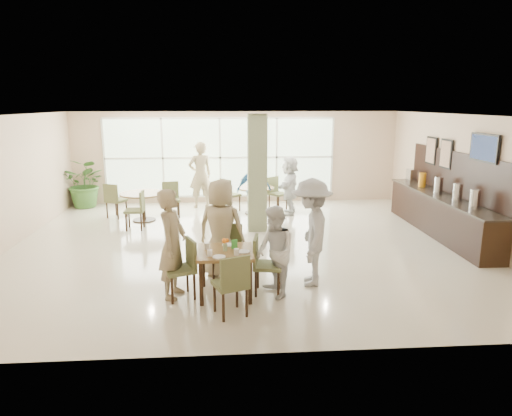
{
  "coord_description": "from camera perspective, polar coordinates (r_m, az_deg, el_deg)",
  "views": [
    {
      "loc": [
        -0.41,
        -9.61,
        3.05
      ],
      "look_at": [
        0.2,
        -1.2,
        1.1
      ],
      "focal_mm": 32.0,
      "sensor_mm": 36.0,
      "label": 1
    }
  ],
  "objects": [
    {
      "name": "main_table",
      "position": [
        7.34,
        -3.86,
        -6.11
      ],
      "size": [
        0.89,
        0.89,
        0.75
      ],
      "color": "brown",
      "rests_on": "ground"
    },
    {
      "name": "window_bank",
      "position": [
        14.17,
        -4.5,
        6.29
      ],
      "size": [
        7.0,
        0.04,
        7.0
      ],
      "color": "silver",
      "rests_on": "ground"
    },
    {
      "name": "teen_standing",
      "position": [
        7.74,
        6.91,
        -3.05
      ],
      "size": [
        0.85,
        1.27,
        1.84
      ],
      "primitive_type": "imported",
      "rotation": [
        0.0,
        0.0,
        -1.72
      ],
      "color": "#B3B3B5",
      "rests_on": "ground"
    },
    {
      "name": "wall_tv",
      "position": [
        10.51,
        26.64,
        6.74
      ],
      "size": [
        0.06,
        1.0,
        0.58
      ],
      "color": "black",
      "rests_on": "ground"
    },
    {
      "name": "adult_a",
      "position": [
        11.99,
        -0.25,
        2.3
      ],
      "size": [
        1.09,
        0.84,
        1.64
      ],
      "primitive_type": "imported",
      "rotation": [
        0.0,
        0.0,
        0.35
      ],
      "color": "#4186C4",
      "rests_on": "ground"
    },
    {
      "name": "round_table_left",
      "position": [
        12.35,
        -13.93,
        1.16
      ],
      "size": [
        1.2,
        1.2,
        0.75
      ],
      "color": "brown",
      "rests_on": "ground"
    },
    {
      "name": "chairs_table_right",
      "position": [
        12.79,
        -0.08,
        1.4
      ],
      "size": [
        2.01,
        1.77,
        0.95
      ],
      "color": "#515B32",
      "rests_on": "ground"
    },
    {
      "name": "tabletop_clutter",
      "position": [
        7.24,
        -3.93,
        -5.01
      ],
      "size": [
        0.72,
        0.8,
        0.21
      ],
      "color": "white",
      "rests_on": "main_table"
    },
    {
      "name": "buffet_counter",
      "position": [
        11.6,
        22.1,
        -0.38
      ],
      "size": [
        0.64,
        4.7,
        1.95
      ],
      "color": "black",
      "rests_on": "ground"
    },
    {
      "name": "framed_art_b",
      "position": [
        12.66,
        21.06,
        6.72
      ],
      "size": [
        0.05,
        0.55,
        0.7
      ],
      "color": "black",
      "rests_on": "ground"
    },
    {
      "name": "teen_left",
      "position": [
        7.32,
        -10.41,
        -4.44
      ],
      "size": [
        0.56,
        0.72,
        1.76
      ],
      "primitive_type": "imported",
      "rotation": [
        0.0,
        0.0,
        1.34
      ],
      "color": "tan",
      "rests_on": "ground"
    },
    {
      "name": "round_table_right",
      "position": [
        12.77,
        -0.07,
        1.77
      ],
      "size": [
        1.03,
        1.03,
        0.75
      ],
      "color": "brown",
      "rests_on": "ground"
    },
    {
      "name": "adult_standing",
      "position": [
        13.56,
        -6.99,
        4.12
      ],
      "size": [
        0.83,
        0.69,
        1.95
      ],
      "primitive_type": "imported",
      "rotation": [
        0.0,
        0.0,
        3.51
      ],
      "color": "tan",
      "rests_on": "ground"
    },
    {
      "name": "chairs_table_left",
      "position": [
        12.33,
        -14.19,
        0.56
      ],
      "size": [
        2.05,
        1.77,
        0.95
      ],
      "color": "#515B32",
      "rests_on": "ground"
    },
    {
      "name": "framed_art_a",
      "position": [
        11.94,
        22.67,
        6.26
      ],
      "size": [
        0.05,
        0.55,
        0.7
      ],
      "color": "black",
      "rests_on": "ground"
    },
    {
      "name": "teen_far",
      "position": [
        8.09,
        -4.37,
        -2.53
      ],
      "size": [
        0.98,
        0.75,
        1.77
      ],
      "primitive_type": "imported",
      "rotation": [
        0.0,
        0.0,
        2.78
      ],
      "color": "tan",
      "rests_on": "ground"
    },
    {
      "name": "room_shell",
      "position": [
        9.71,
        -1.69,
        5.04
      ],
      "size": [
        10.0,
        10.0,
        10.0
      ],
      "color": "white",
      "rests_on": "ground"
    },
    {
      "name": "column",
      "position": [
        10.96,
        0.14,
        4.36
      ],
      "size": [
        0.45,
        0.45,
        2.8
      ],
      "primitive_type": "cube",
      "color": "#67724F",
      "rests_on": "ground"
    },
    {
      "name": "chairs_main_table",
      "position": [
        7.4,
        -3.75,
        -7.37
      ],
      "size": [
        1.97,
        2.05,
        0.95
      ],
      "color": "#515B32",
      "rests_on": "ground"
    },
    {
      "name": "ground",
      "position": [
        10.09,
        -1.63,
        -4.58
      ],
      "size": [
        10.0,
        10.0,
        0.0
      ],
      "primitive_type": "plane",
      "color": "beige",
      "rests_on": "ground"
    },
    {
      "name": "teen_right",
      "position": [
        7.26,
        2.35,
        -5.55
      ],
      "size": [
        0.74,
        0.85,
        1.48
      ],
      "primitive_type": "imported",
      "rotation": [
        0.0,
        0.0,
        -1.29
      ],
      "color": "white",
      "rests_on": "ground"
    },
    {
      "name": "potted_plant",
      "position": [
        14.44,
        -20.49,
        2.94
      ],
      "size": [
        1.59,
        1.59,
        1.46
      ],
      "primitive_type": "imported",
      "rotation": [
        0.0,
        0.0,
        -0.24
      ],
      "color": "#376628",
      "rests_on": "ground"
    },
    {
      "name": "adult_b",
      "position": [
        12.73,
        4.22,
        2.82
      ],
      "size": [
        1.0,
        1.61,
        1.61
      ],
      "primitive_type": "imported",
      "rotation": [
        0.0,
        0.0,
        -1.83
      ],
      "color": "white",
      "rests_on": "ground"
    }
  ]
}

